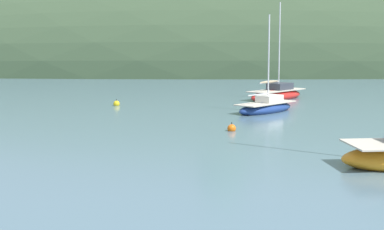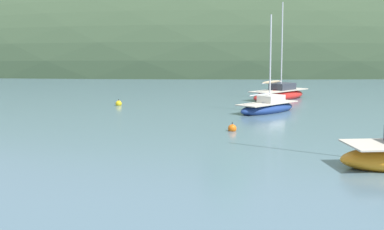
{
  "view_description": "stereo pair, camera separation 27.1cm",
  "coord_description": "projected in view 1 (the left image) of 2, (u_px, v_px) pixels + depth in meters",
  "views": [
    {
      "loc": [
        -1.55,
        -7.21,
        4.83
      ],
      "look_at": [
        0.0,
        20.0,
        1.2
      ],
      "focal_mm": 56.29,
      "sensor_mm": 36.0,
      "label": 1
    },
    {
      "loc": [
        -1.28,
        -7.22,
        4.83
      ],
      "look_at": [
        0.0,
        20.0,
        1.2
      ],
      "focal_mm": 56.29,
      "sensor_mm": 36.0,
      "label": 2
    }
  ],
  "objects": [
    {
      "name": "mooring_buoy_channel",
      "position": [
        117.0,
        104.0,
        41.47
      ],
      "size": [
        0.44,
        0.44,
        0.54
      ],
      "color": "yellow",
      "rests_on": "ground"
    },
    {
      "name": "sailboat_teal_outer",
      "position": [
        277.0,
        94.0,
        45.64
      ],
      "size": [
        5.53,
        5.44,
        7.49
      ],
      "color": "red",
      "rests_on": "ground"
    },
    {
      "name": "far_shoreline_hill",
      "position": [
        348.0,
        69.0,
        84.16
      ],
      "size": [
        150.0,
        36.0,
        31.88
      ],
      "color": "#384C33",
      "rests_on": "ground"
    },
    {
      "name": "sailboat_grey_yawl",
      "position": [
        266.0,
        107.0,
        37.96
      ],
      "size": [
        4.74,
        4.66,
        6.28
      ],
      "color": "navy",
      "rests_on": "ground"
    },
    {
      "name": "mooring_buoy_inner",
      "position": [
        232.0,
        129.0,
        30.5
      ],
      "size": [
        0.44,
        0.44,
        0.54
      ],
      "color": "orange",
      "rests_on": "ground"
    }
  ]
}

